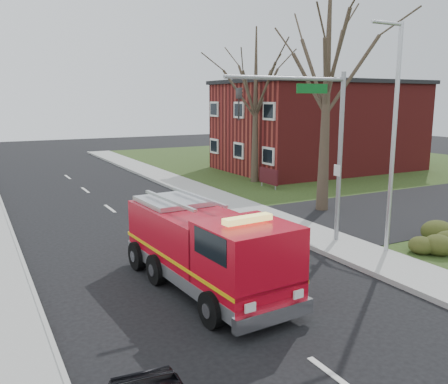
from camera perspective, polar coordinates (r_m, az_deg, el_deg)
name	(u,v)px	position (r m, az deg, el deg)	size (l,w,h in m)	color
ground	(210,284)	(15.32, -1.65, -10.99)	(120.00, 120.00, 0.00)	black
sidewalk_right	(357,252)	(18.74, 15.68, -7.00)	(2.40, 80.00, 0.15)	#989893
brick_building	(319,126)	(39.87, 11.32, 7.82)	(15.40, 10.40, 7.25)	maroon
health_center_sign	(269,176)	(30.70, 5.39, 1.87)	(0.12, 2.00, 1.40)	#430F15
hedge_corner	(430,236)	(19.98, 23.58, -4.89)	(2.80, 2.00, 0.90)	#2F3714
bare_tree_near	(328,65)	(24.57, 12.35, 14.69)	(6.00, 6.00, 12.00)	#3E3225
bare_tree_far	(256,89)	(32.70, 3.83, 12.31)	(5.25, 5.25, 10.50)	#3E3225
traffic_signal_mast	(315,128)	(18.34, 10.91, 7.60)	(5.29, 0.18, 6.80)	gray
streetlight_pole	(393,133)	(18.23, 19.65, 6.65)	(1.48, 0.16, 8.40)	#B7BABF
fire_engine	(207,250)	(14.51, -2.11, -7.00)	(2.99, 7.01, 2.77)	#BA081A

